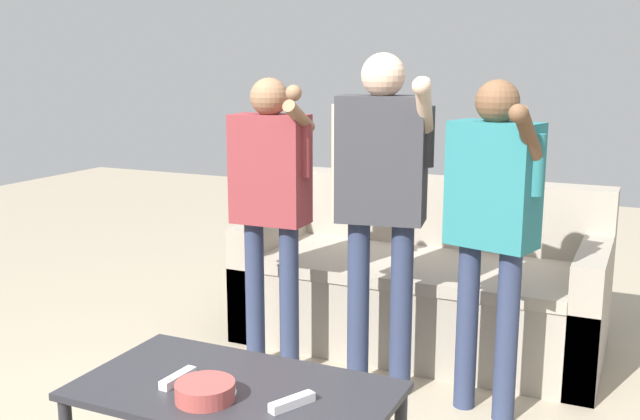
% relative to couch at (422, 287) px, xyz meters
% --- Properties ---
extents(couch, '(1.86, 0.87, 0.85)m').
position_rel_couch_xyz_m(couch, '(0.00, 0.00, 0.00)').
color(couch, '#9E9384').
rests_on(couch, ground).
extents(coffee_table, '(1.07, 0.60, 0.41)m').
position_rel_couch_xyz_m(coffee_table, '(-0.14, -1.68, 0.06)').
color(coffee_table, '#2D2D33').
rests_on(coffee_table, ground).
extents(snack_bowl, '(0.20, 0.20, 0.06)m').
position_rel_couch_xyz_m(snack_bowl, '(-0.18, -1.80, 0.14)').
color(snack_bowl, '#B24C47').
rests_on(snack_bowl, coffee_table).
extents(game_remote_nunchuk, '(0.06, 0.09, 0.05)m').
position_rel_couch_xyz_m(game_remote_nunchuk, '(-0.11, -1.78, 0.13)').
color(game_remote_nunchuk, white).
rests_on(game_remote_nunchuk, coffee_table).
extents(player_left, '(0.42, 0.27, 1.41)m').
position_rel_couch_xyz_m(player_left, '(-0.54, -0.69, 0.59)').
color(player_left, '#2D3856').
rests_on(player_left, ground).
extents(player_center, '(0.48, 0.33, 1.52)m').
position_rel_couch_xyz_m(player_center, '(0.01, -0.69, 0.66)').
color(player_center, '#2D3856').
rests_on(player_center, ground).
extents(player_right, '(0.40, 0.39, 1.41)m').
position_rel_couch_xyz_m(player_right, '(0.49, -0.71, 0.59)').
color(player_right, '#2D3856').
rests_on(player_right, ground).
extents(game_remote_wand_near, '(0.05, 0.16, 0.03)m').
position_rel_couch_xyz_m(game_remote_wand_near, '(-0.34, -1.73, 0.12)').
color(game_remote_wand_near, white).
rests_on(game_remote_wand_near, coffee_table).
extents(game_remote_wand_far, '(0.10, 0.16, 0.03)m').
position_rel_couch_xyz_m(game_remote_wand_far, '(0.10, -1.73, 0.12)').
color(game_remote_wand_far, white).
rests_on(game_remote_wand_far, coffee_table).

